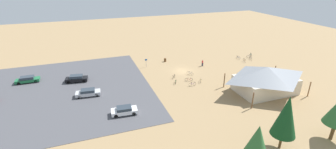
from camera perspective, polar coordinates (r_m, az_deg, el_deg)
name	(u,v)px	position (r m, az deg, el deg)	size (l,w,h in m)	color
ground	(183,71)	(57.61, 3.48, 0.83)	(160.00, 160.00, 0.00)	#9E7F56
parking_lot_asphalt	(60,91)	(52.33, -24.33, -3.65)	(35.13, 35.29, 0.05)	#4C4C51
bike_pavilion	(266,78)	(50.19, 22.32, -0.81)	(13.18, 9.28, 5.20)	beige
trash_bin	(165,60)	(63.63, -0.69, 3.47)	(0.60, 0.60, 0.90)	brown
lot_sign	(146,62)	(59.78, -5.23, 3.06)	(0.56, 0.08, 2.20)	#99999E
pine_far_east	(257,141)	(29.87, 20.49, -14.49)	(2.77, 2.77, 6.18)	brown
pine_center	(286,116)	(34.19, 26.30, -8.86)	(3.18, 3.18, 7.79)	brown
bicycle_white_edge_south	(249,56)	(70.26, 18.62, 4.09)	(1.74, 0.48, 0.89)	black
bicycle_yellow_mid_cluster	(201,80)	(52.09, 7.78, -1.39)	(0.88, 1.59, 0.78)	black
bicycle_orange_edge_north	(244,60)	(66.74, 17.70, 3.25)	(0.54, 1.73, 0.87)	black
bicycle_teal_trailside	(251,55)	(71.95, 19.12, 4.44)	(0.83, 1.63, 0.83)	black
bicycle_silver_near_sign	(190,73)	(55.45, 5.24, 0.29)	(1.15, 1.28, 0.87)	black
bicycle_green_front_row	(176,82)	(50.92, 1.83, -1.77)	(0.85, 1.45, 0.81)	black
bicycle_red_near_porch	(189,79)	(52.22, 4.96, -1.19)	(1.67, 0.60, 0.85)	black
bicycle_black_lone_east	(174,77)	(53.55, 1.42, -0.50)	(1.12, 1.20, 0.77)	black
bicycle_purple_by_bin	(192,84)	(50.08, 5.80, -2.30)	(1.69, 0.48, 0.88)	black
bicycle_blue_yard_front	(238,57)	(68.59, 16.34, 3.91)	(0.48, 1.69, 0.84)	black
bicycle_white_back_row	(251,59)	(68.69, 19.06, 3.61)	(0.65, 1.70, 0.83)	black
car_silver_by_curb	(88,93)	(48.15, -18.47, -4.08)	(4.69, 2.23, 1.34)	#BCBCC1
car_white_mid_lot	(124,110)	(40.69, -10.36, -8.41)	(4.39, 2.23, 1.32)	white
car_black_inner_stall	(77,78)	(55.19, -20.92, -0.88)	(4.76, 2.53, 1.45)	black
car_green_front_row	(27,79)	(59.37, -30.43, -1.02)	(4.70, 1.86, 1.34)	#1E6B3D
visitor_by_pavilion	(202,63)	(60.98, 8.19, 2.78)	(0.36, 0.36, 1.67)	#2D3347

